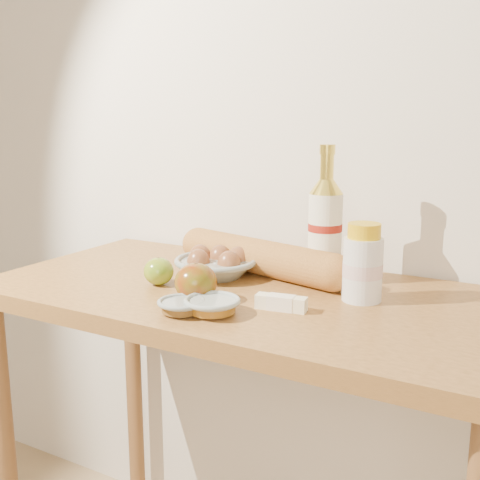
# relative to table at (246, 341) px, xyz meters

# --- Properties ---
(back_wall) EXTENTS (3.50, 0.02, 2.60)m
(back_wall) POSITION_rel_table_xyz_m (0.00, 0.33, 0.52)
(back_wall) COLOR silver
(back_wall) RESTS_ON ground
(table) EXTENTS (1.20, 0.60, 0.90)m
(table) POSITION_rel_table_xyz_m (0.00, 0.00, 0.00)
(table) COLOR #AC7537
(table) RESTS_ON ground
(bourbon_bottle) EXTENTS (0.10, 0.10, 0.32)m
(bourbon_bottle) POSITION_rel_table_xyz_m (0.13, 0.14, 0.25)
(bourbon_bottle) COLOR #F3ECCE
(bourbon_bottle) RESTS_ON table
(cream_bottle) EXTENTS (0.10, 0.10, 0.17)m
(cream_bottle) POSITION_rel_table_xyz_m (0.25, 0.05, 0.20)
(cream_bottle) COLOR silver
(cream_bottle) RESTS_ON table
(egg_bowl) EXTENTS (0.25, 0.25, 0.07)m
(egg_bowl) POSITION_rel_table_xyz_m (-0.12, 0.06, 0.15)
(egg_bowl) COLOR gray
(egg_bowl) RESTS_ON table
(baguette) EXTENTS (0.53, 0.21, 0.09)m
(baguette) POSITION_rel_table_xyz_m (-0.04, 0.13, 0.17)
(baguette) COLOR #C5853C
(baguette) RESTS_ON table
(apple_yellowgreen) EXTENTS (0.07, 0.07, 0.06)m
(apple_yellowgreen) POSITION_rel_table_xyz_m (-0.20, -0.07, 0.16)
(apple_yellowgreen) COLOR #9C951F
(apple_yellowgreen) RESTS_ON table
(apple_redgreen_front) EXTENTS (0.12, 0.12, 0.08)m
(apple_redgreen_front) POSITION_rel_table_xyz_m (-0.05, -0.13, 0.17)
(apple_redgreen_front) COLOR #960A08
(apple_redgreen_front) RESTS_ON table
(sugar_bowl) EXTENTS (0.12, 0.12, 0.03)m
(sugar_bowl) POSITION_rel_table_xyz_m (-0.03, -0.21, 0.14)
(sugar_bowl) COLOR gray
(sugar_bowl) RESTS_ON table
(syrup_bowl) EXTENTS (0.13, 0.13, 0.03)m
(syrup_bowl) POSITION_rel_table_xyz_m (0.02, -0.18, 0.14)
(syrup_bowl) COLOR #96A49F
(syrup_bowl) RESTS_ON table
(butter_stick) EXTENTS (0.11, 0.04, 0.03)m
(butter_stick) POSITION_rel_table_xyz_m (0.13, -0.09, 0.14)
(butter_stick) COLOR #F9F0C1
(butter_stick) RESTS_ON table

